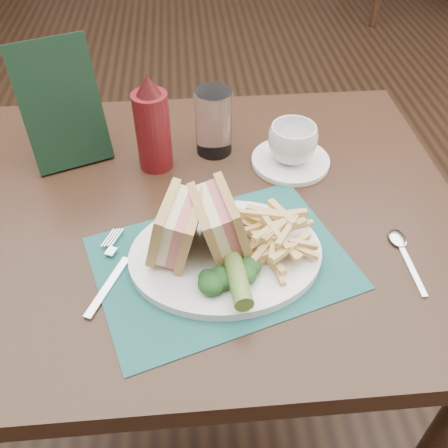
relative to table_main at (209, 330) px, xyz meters
name	(u,v)px	position (x,y,z in m)	size (l,w,h in m)	color
floor	(202,272)	(0.00, 0.50, -0.38)	(7.00, 7.00, 0.00)	black
table_main	(209,330)	(0.00, 0.00, 0.00)	(0.90, 0.75, 0.75)	black
placemat	(222,262)	(0.02, -0.14, 0.38)	(0.38, 0.27, 0.00)	#19504C
plate	(226,255)	(0.03, -0.13, 0.38)	(0.30, 0.24, 0.01)	white
sandwich_half_a	(164,225)	(-0.06, -0.12, 0.44)	(0.06, 0.10, 0.09)	tan
sandwich_half_b	(206,224)	(0.00, -0.12, 0.44)	(0.06, 0.11, 0.10)	tan
kale_garnish	(231,272)	(0.03, -0.18, 0.41)	(0.11, 0.08, 0.03)	#153917
pickle_spear	(236,273)	(0.04, -0.19, 0.41)	(0.03, 0.03, 0.12)	#52742C
fries_pile	(271,229)	(0.10, -0.12, 0.42)	(0.18, 0.20, 0.06)	tan
fork	(109,269)	(-0.15, -0.14, 0.38)	(0.03, 0.17, 0.01)	silver
spoon	(407,258)	(0.31, -0.16, 0.38)	(0.03, 0.15, 0.01)	silver
saucer	(290,161)	(0.17, 0.11, 0.38)	(0.15, 0.15, 0.01)	white
coffee_cup	(292,143)	(0.17, 0.11, 0.42)	(0.09, 0.09, 0.07)	white
drinking_glass	(214,122)	(0.03, 0.17, 0.44)	(0.07, 0.07, 0.13)	silver
ketchup_bottle	(152,123)	(-0.08, 0.13, 0.47)	(0.06, 0.06, 0.19)	#530E11
check_presenter	(61,105)	(-0.25, 0.17, 0.49)	(0.14, 0.02, 0.23)	black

